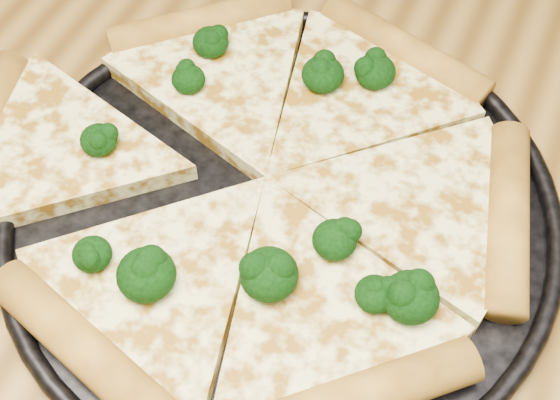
% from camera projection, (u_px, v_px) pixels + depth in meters
% --- Properties ---
extents(dining_table, '(1.20, 0.90, 0.75)m').
position_uv_depth(dining_table, '(317.00, 279.00, 0.61)').
color(dining_table, olive).
rests_on(dining_table, ground).
extents(pizza_pan, '(0.39, 0.39, 0.02)m').
position_uv_depth(pizza_pan, '(280.00, 207.00, 0.53)').
color(pizza_pan, black).
rests_on(pizza_pan, dining_table).
extents(pizza, '(0.44, 0.39, 0.03)m').
position_uv_depth(pizza, '(254.00, 177.00, 0.53)').
color(pizza, '#FFFB9C').
rests_on(pizza, pizza_pan).
extents(broccoli_florets, '(0.27, 0.26, 0.03)m').
position_uv_depth(broccoli_florets, '(268.00, 193.00, 0.51)').
color(broccoli_florets, black).
rests_on(broccoli_florets, pizza).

